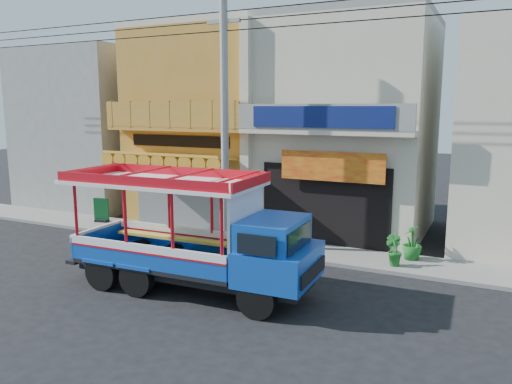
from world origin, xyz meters
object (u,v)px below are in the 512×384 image
utility_pole (228,102)px  potted_plant_b (394,250)px  songthaew_truck (207,237)px  potted_plant_c (412,242)px  green_sign (101,212)px

utility_pole → potted_plant_b: bearing=3.0°
songthaew_truck → potted_plant_c: songthaew_truck is taller
green_sign → potted_plant_c: 12.51m
utility_pole → potted_plant_b: size_ratio=29.59×
songthaew_truck → potted_plant_b: (4.00, 4.21, -0.94)m
utility_pole → green_sign: size_ratio=27.76×
utility_pole → green_sign: (-6.60, 0.88, -4.49)m
songthaew_truck → green_sign: bearing=149.4°
songthaew_truck → potted_plant_c: bearing=49.1°
utility_pole → potted_plant_c: size_ratio=25.05×
utility_pole → potted_plant_b: 7.08m
songthaew_truck → potted_plant_c: (4.41, 5.09, -0.86)m
utility_pole → potted_plant_b: utility_pole is taller
green_sign → potted_plant_b: 12.12m
green_sign → potted_plant_b: (12.11, -0.59, 0.05)m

